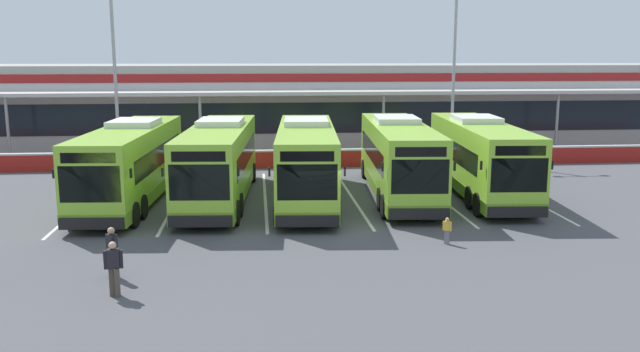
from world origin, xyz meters
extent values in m
plane|color=#4C4C51|center=(0.00, 0.00, 0.00)|extent=(200.00, 200.00, 0.00)
cube|color=silver|center=(0.00, 27.00, 2.75)|extent=(70.00, 10.00, 5.50)
cube|color=#19232D|center=(0.00, 21.98, 2.30)|extent=(66.00, 0.08, 2.20)
cube|color=maroon|center=(0.00, 21.97, 5.15)|extent=(68.00, 0.08, 0.60)
cube|color=beige|center=(0.00, 20.50, 4.20)|extent=(67.00, 3.00, 0.24)
cube|color=gray|center=(0.00, 27.00, 5.75)|extent=(70.00, 10.00, 0.50)
cylinder|color=#999999|center=(-18.60, 19.30, 2.10)|extent=(0.20, 0.20, 4.20)
cylinder|color=#999999|center=(-6.20, 19.30, 2.10)|extent=(0.20, 0.20, 4.20)
cylinder|color=#999999|center=(6.20, 19.30, 2.10)|extent=(0.20, 0.20, 4.20)
cylinder|color=#999999|center=(18.60, 19.30, 2.10)|extent=(0.20, 0.20, 4.20)
cube|color=maroon|center=(0.00, 14.50, 0.50)|extent=(60.00, 0.36, 1.00)
cube|color=#B2B2B2|center=(0.00, 14.50, 1.05)|extent=(60.00, 0.40, 0.10)
cube|color=#8CC633|center=(-8.30, 5.71, 1.91)|extent=(3.37, 12.15, 3.19)
cube|color=olive|center=(-8.30, 5.71, 0.59)|extent=(3.39, 12.17, 0.56)
cube|color=black|center=(-8.27, 6.11, 2.15)|extent=(3.24, 9.76, 0.96)
cube|color=black|center=(-8.71, -0.23, 2.05)|extent=(2.31, 0.26, 1.40)
cube|color=black|center=(-8.71, -0.24, 3.05)|extent=(2.05, 0.22, 0.40)
cube|color=silver|center=(-8.23, 6.70, 3.64)|extent=(2.24, 2.93, 0.28)
cube|color=black|center=(-8.72, -0.34, 0.55)|extent=(2.46, 0.33, 0.44)
cube|color=black|center=(-7.24, 0.02, 2.40)|extent=(0.09, 0.13, 0.36)
cube|color=black|center=(-10.14, 0.22, 2.40)|extent=(0.09, 0.13, 0.36)
cylinder|color=black|center=(-6.79, 10.21, 0.52)|extent=(0.39, 1.06, 1.04)
cylinder|color=black|center=(-9.18, 10.38, 0.52)|extent=(0.39, 1.06, 1.04)
cylinder|color=black|center=(-7.33, 2.43, 0.52)|extent=(0.39, 1.06, 1.04)
cylinder|color=black|center=(-9.72, 2.60, 0.52)|extent=(0.39, 1.06, 1.04)
cylinder|color=black|center=(-7.43, 1.03, 0.52)|extent=(0.39, 1.06, 1.04)
cylinder|color=black|center=(-9.81, 1.20, 0.52)|extent=(0.39, 1.06, 1.04)
cube|color=#8CC633|center=(-4.24, 5.66, 1.91)|extent=(3.37, 12.15, 3.19)
cube|color=olive|center=(-4.24, 5.66, 0.59)|extent=(3.39, 12.17, 0.56)
cube|color=black|center=(-4.21, 6.06, 2.15)|extent=(3.24, 9.76, 0.96)
cube|color=black|center=(-4.65, -0.27, 2.05)|extent=(2.31, 0.26, 1.40)
cube|color=black|center=(-4.65, -0.28, 3.05)|extent=(2.05, 0.22, 0.40)
cube|color=silver|center=(-4.17, 6.66, 3.64)|extent=(2.24, 2.93, 0.28)
cube|color=black|center=(-4.66, -0.38, 0.55)|extent=(2.46, 0.33, 0.44)
cube|color=black|center=(-3.18, -0.02, 2.40)|extent=(0.09, 0.13, 0.36)
cube|color=black|center=(-6.08, 0.18, 2.40)|extent=(0.09, 0.13, 0.36)
cylinder|color=black|center=(-2.73, 10.17, 0.52)|extent=(0.39, 1.06, 1.04)
cylinder|color=black|center=(-5.11, 10.34, 0.52)|extent=(0.39, 1.06, 1.04)
cylinder|color=black|center=(-3.27, 2.39, 0.52)|extent=(0.39, 1.06, 1.04)
cylinder|color=black|center=(-5.65, 2.55, 0.52)|extent=(0.39, 1.06, 1.04)
cylinder|color=black|center=(-3.37, 0.99, 0.52)|extent=(0.39, 1.06, 1.04)
cylinder|color=black|center=(-5.75, 1.16, 0.52)|extent=(0.39, 1.06, 1.04)
cube|color=#8CC633|center=(-0.15, 5.31, 1.91)|extent=(3.37, 12.15, 3.19)
cube|color=olive|center=(-0.15, 5.31, 0.59)|extent=(3.39, 12.17, 0.56)
cube|color=black|center=(-0.12, 5.71, 2.15)|extent=(3.24, 9.76, 0.96)
cube|color=black|center=(-0.56, -0.62, 2.05)|extent=(2.31, 0.26, 1.40)
cube|color=black|center=(-0.56, -0.63, 3.05)|extent=(2.05, 0.22, 0.40)
cube|color=silver|center=(-0.08, 6.31, 3.64)|extent=(2.24, 2.93, 0.28)
cube|color=black|center=(-0.57, -0.73, 0.55)|extent=(2.46, 0.33, 0.44)
cube|color=black|center=(0.92, -0.38, 2.40)|extent=(0.09, 0.13, 0.36)
cube|color=black|center=(-1.99, -0.18, 2.40)|extent=(0.09, 0.13, 0.36)
cylinder|color=black|center=(1.36, 9.82, 0.52)|extent=(0.39, 1.06, 1.04)
cylinder|color=black|center=(-1.02, 9.98, 0.52)|extent=(0.39, 1.06, 1.04)
cylinder|color=black|center=(0.82, 2.04, 0.52)|extent=(0.39, 1.06, 1.04)
cylinder|color=black|center=(-1.56, 2.20, 0.52)|extent=(0.39, 1.06, 1.04)
cylinder|color=black|center=(0.73, 0.64, 0.52)|extent=(0.39, 1.06, 1.04)
cylinder|color=black|center=(-1.66, 0.80, 0.52)|extent=(0.39, 1.06, 1.04)
cube|color=#8CC633|center=(4.41, 6.02, 1.91)|extent=(3.37, 12.15, 3.19)
cube|color=olive|center=(4.41, 6.02, 0.59)|extent=(3.39, 12.17, 0.56)
cube|color=black|center=(4.44, 6.42, 2.15)|extent=(3.24, 9.76, 0.96)
cube|color=black|center=(4.00, 0.09, 2.05)|extent=(2.31, 0.26, 1.40)
cube|color=black|center=(4.00, 0.08, 3.05)|extent=(2.05, 0.22, 0.40)
cube|color=silver|center=(4.48, 7.02, 3.64)|extent=(2.24, 2.93, 0.28)
cube|color=black|center=(3.99, -0.02, 0.55)|extent=(2.46, 0.33, 0.44)
cube|color=black|center=(5.48, 0.34, 2.40)|extent=(0.09, 0.13, 0.36)
cube|color=black|center=(2.57, 0.54, 2.40)|extent=(0.09, 0.13, 0.36)
cylinder|color=black|center=(5.92, 10.53, 0.52)|extent=(0.39, 1.06, 1.04)
cylinder|color=black|center=(3.54, 10.69, 0.52)|extent=(0.39, 1.06, 1.04)
cylinder|color=black|center=(5.38, 2.75, 0.52)|extent=(0.39, 1.06, 1.04)
cylinder|color=black|center=(3.00, 2.91, 0.52)|extent=(0.39, 1.06, 1.04)
cylinder|color=black|center=(5.28, 1.35, 0.52)|extent=(0.39, 1.06, 1.04)
cylinder|color=black|center=(2.90, 1.52, 0.52)|extent=(0.39, 1.06, 1.04)
cube|color=#8CC633|center=(8.46, 5.96, 1.91)|extent=(3.37, 12.15, 3.19)
cube|color=olive|center=(8.46, 5.96, 0.59)|extent=(3.39, 12.17, 0.56)
cube|color=black|center=(8.49, 6.36, 2.15)|extent=(3.24, 9.76, 0.96)
cube|color=black|center=(8.05, 0.03, 2.05)|extent=(2.31, 0.26, 1.40)
cube|color=black|center=(8.05, 0.02, 3.05)|extent=(2.05, 0.22, 0.40)
cube|color=silver|center=(8.53, 6.96, 3.64)|extent=(2.24, 2.93, 0.28)
cube|color=black|center=(8.04, -0.08, 0.55)|extent=(2.46, 0.33, 0.44)
cube|color=black|center=(9.53, 0.28, 2.40)|extent=(0.09, 0.13, 0.36)
cube|color=black|center=(6.62, 0.48, 2.40)|extent=(0.09, 0.13, 0.36)
cylinder|color=black|center=(9.97, 10.47, 0.52)|extent=(0.39, 1.06, 1.04)
cylinder|color=black|center=(7.59, 10.63, 0.52)|extent=(0.39, 1.06, 1.04)
cylinder|color=black|center=(9.43, 2.69, 0.52)|extent=(0.39, 1.06, 1.04)
cylinder|color=black|center=(7.05, 2.85, 0.52)|extent=(0.39, 1.06, 1.04)
cylinder|color=black|center=(9.34, 1.29, 0.52)|extent=(0.39, 1.06, 1.04)
cylinder|color=black|center=(6.95, 1.46, 0.52)|extent=(0.39, 1.06, 1.04)
cube|color=silver|center=(-10.50, 6.00, 0.00)|extent=(0.14, 13.00, 0.01)
cube|color=silver|center=(-6.30, 6.00, 0.00)|extent=(0.14, 13.00, 0.01)
cube|color=silver|center=(-2.10, 6.00, 0.00)|extent=(0.14, 13.00, 0.01)
cube|color=silver|center=(2.10, 6.00, 0.00)|extent=(0.14, 13.00, 0.01)
cube|color=silver|center=(6.30, 6.00, 0.00)|extent=(0.14, 13.00, 0.01)
cube|color=silver|center=(10.50, 6.00, 0.00)|extent=(0.14, 13.00, 0.01)
cube|color=black|center=(-6.97, -4.94, 0.42)|extent=(0.23, 0.23, 0.84)
cube|color=black|center=(-6.95, -5.14, 0.42)|extent=(0.23, 0.23, 0.84)
cube|color=black|center=(-6.96, -5.04, 1.12)|extent=(0.40, 0.40, 0.56)
cube|color=black|center=(-7.12, -4.89, 1.09)|extent=(0.13, 0.13, 0.54)
cube|color=black|center=(-6.81, -5.20, 1.09)|extent=(0.13, 0.13, 0.54)
sphere|color=tan|center=(-6.96, -5.04, 1.51)|extent=(0.22, 0.22, 0.22)
cube|color=olive|center=(-7.15, -4.82, 0.63)|extent=(0.28, 0.28, 0.22)
cylinder|color=olive|center=(-7.15, -4.82, 0.81)|extent=(0.02, 0.02, 0.16)
cube|color=slate|center=(4.40, -2.40, 0.26)|extent=(0.14, 0.14, 0.52)
cube|color=slate|center=(4.43, -2.52, 0.26)|extent=(0.14, 0.14, 0.52)
cube|color=gold|center=(4.42, -2.46, 0.69)|extent=(0.25, 0.24, 0.35)
cube|color=gold|center=(4.31, -2.37, 0.68)|extent=(0.08, 0.08, 0.33)
cube|color=gold|center=(4.52, -2.54, 0.68)|extent=(0.08, 0.08, 0.33)
sphere|color=tan|center=(4.42, -2.46, 0.94)|extent=(0.14, 0.14, 0.14)
cube|color=#4C4238|center=(-6.67, -6.60, 0.42)|extent=(0.16, 0.20, 0.84)
cube|color=#4C4238|center=(-6.50, -6.70, 0.42)|extent=(0.16, 0.20, 0.84)
cube|color=black|center=(-6.59, -6.65, 1.12)|extent=(0.36, 0.26, 0.56)
cube|color=black|center=(-6.81, -6.68, 1.09)|extent=(0.10, 0.11, 0.54)
cube|color=black|center=(-6.37, -6.62, 1.09)|extent=(0.10, 0.11, 0.54)
sphere|color=tan|center=(-6.59, -6.65, 1.51)|extent=(0.22, 0.22, 0.22)
cylinder|color=#9E9EA3|center=(-11.00, 16.43, 5.50)|extent=(0.20, 0.20, 11.00)
cylinder|color=#9E9EA3|center=(10.31, 16.94, 5.50)|extent=(0.20, 0.20, 11.00)
camera|label=1|loc=(-2.42, -25.20, 6.90)|focal=37.04mm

